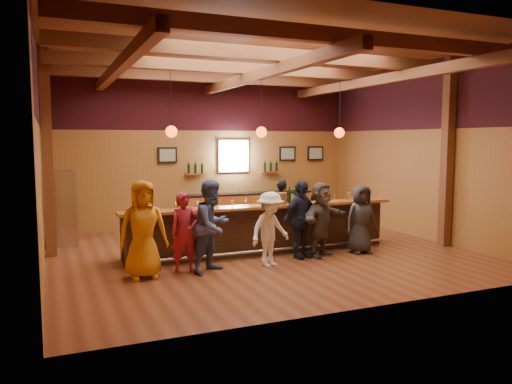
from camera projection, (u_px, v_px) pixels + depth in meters
The scene contains 27 objects.
room at pixel (260, 109), 10.93m from camera, with size 9.04×9.00×4.52m.
bar_counter at pixel (259, 229), 11.31m from camera, with size 6.30×1.07×1.11m.
back_bar_cabinet at pixel (249, 208), 15.04m from camera, with size 4.00×0.52×0.95m.
window at pixel (233, 156), 14.93m from camera, with size 0.95×0.09×0.95m.
framed_pictures at pixel (260, 154), 15.25m from camera, with size 5.35×0.05×0.45m.
wine_shelves at pixel (234, 170), 14.91m from camera, with size 3.00×0.18×0.30m.
pendant_lights at pixel (261, 132), 10.93m from camera, with size 4.24×0.24×1.37m.
stainless_fridge at pixel (61, 208), 11.92m from camera, with size 0.70×0.70×1.80m, color silver.
customer_orange at pixel (143, 229), 9.09m from camera, with size 0.89×0.58×1.82m, color orange.
customer_redvest at pixel (185, 233), 9.51m from camera, with size 0.56×0.37×1.54m, color maroon.
customer_denim at pixel (213, 226), 9.56m from camera, with size 0.86×0.67×1.78m, color #415082.
customer_white at pixel (270, 229), 9.97m from camera, with size 0.97×0.56×1.50m, color white.
customer_navy at pixel (301, 219), 10.67m from camera, with size 0.98×0.41×1.67m, color #191E32.
customer_brown at pixel (321, 219), 10.81m from camera, with size 1.52×0.48×1.64m, color #4D453E.
customer_dark at pixel (361, 219), 11.15m from camera, with size 0.75×0.49×1.54m, color #2A2A2D.
bartender at pixel (281, 209), 12.64m from camera, with size 0.57×0.37×1.55m, color black.
ice_bucket at pixel (282, 198), 11.06m from camera, with size 0.23×0.23×0.26m, color olive.
bottle_a at pixel (295, 196), 11.39m from camera, with size 0.08×0.08×0.39m.
bottle_b at pixel (289, 197), 11.25m from camera, with size 0.08×0.08×0.37m.
glass_a at pixel (142, 206), 9.86m from camera, with size 0.07×0.07×0.17m.
glass_b at pixel (177, 203), 10.14m from camera, with size 0.09×0.09×0.20m.
glass_c at pixel (198, 203), 10.39m from camera, with size 0.07×0.07×0.16m.
glass_d at pixel (232, 202), 10.56m from camera, with size 0.07×0.07×0.16m.
glass_e at pixel (246, 200), 10.79m from camera, with size 0.07×0.07×0.17m.
glass_f at pixel (295, 198), 11.26m from camera, with size 0.08×0.08×0.17m.
glass_g at pixel (317, 196), 11.53m from camera, with size 0.09×0.09×0.20m.
glass_h at pixel (349, 194), 11.84m from camera, with size 0.09×0.09×0.19m.
Camera 1 is at (-4.38, -10.11, 2.54)m, focal length 35.00 mm.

